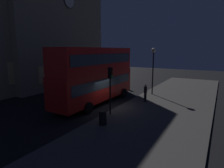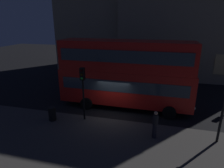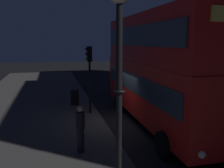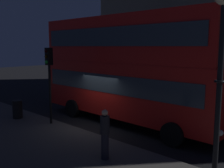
# 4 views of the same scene
# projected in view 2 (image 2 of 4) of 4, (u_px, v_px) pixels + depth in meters

# --- Properties ---
(ground_plane) EXTENTS (80.00, 80.00, 0.00)m
(ground_plane) POSITION_uv_depth(u_px,v_px,m) (112.00, 114.00, 14.89)
(ground_plane) COLOR black
(sidewalk_slab) EXTENTS (44.00, 7.76, 0.12)m
(sidewalk_slab) POSITION_uv_depth(u_px,v_px,m) (91.00, 153.00, 10.38)
(sidewalk_slab) COLOR #423F3D
(sidewalk_slab) RESTS_ON ground
(building_with_clock) EXTENTS (15.50, 8.06, 16.93)m
(building_with_clock) POSITION_uv_depth(u_px,v_px,m) (117.00, 9.00, 26.61)
(building_with_clock) COLOR tan
(building_with_clock) RESTS_ON ground
(building_plain_facade) EXTENTS (16.10, 9.15, 17.02)m
(building_plain_facade) POSITION_uv_depth(u_px,v_px,m) (188.00, 7.00, 23.98)
(building_plain_facade) COLOR tan
(building_plain_facade) RESTS_ON ground
(double_decker_bus) EXTENTS (10.67, 2.87, 5.47)m
(double_decker_bus) POSITION_uv_depth(u_px,v_px,m) (125.00, 72.00, 15.22)
(double_decker_bus) COLOR red
(double_decker_bus) RESTS_ON ground
(traffic_light_near_kerb) EXTENTS (0.33, 0.36, 3.81)m
(traffic_light_near_kerb) POSITION_uv_depth(u_px,v_px,m) (83.00, 83.00, 13.01)
(traffic_light_near_kerb) COLOR black
(traffic_light_near_kerb) RESTS_ON sidewalk_slab
(pedestrian) EXTENTS (0.33, 0.33, 1.75)m
(pedestrian) POSITION_uv_depth(u_px,v_px,m) (155.00, 124.00, 11.40)
(pedestrian) COLOR black
(pedestrian) RESTS_ON sidewalk_slab
(litter_bin) EXTENTS (0.53, 0.53, 0.98)m
(litter_bin) POSITION_uv_depth(u_px,v_px,m) (52.00, 114.00, 13.60)
(litter_bin) COLOR black
(litter_bin) RESTS_ON sidewalk_slab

